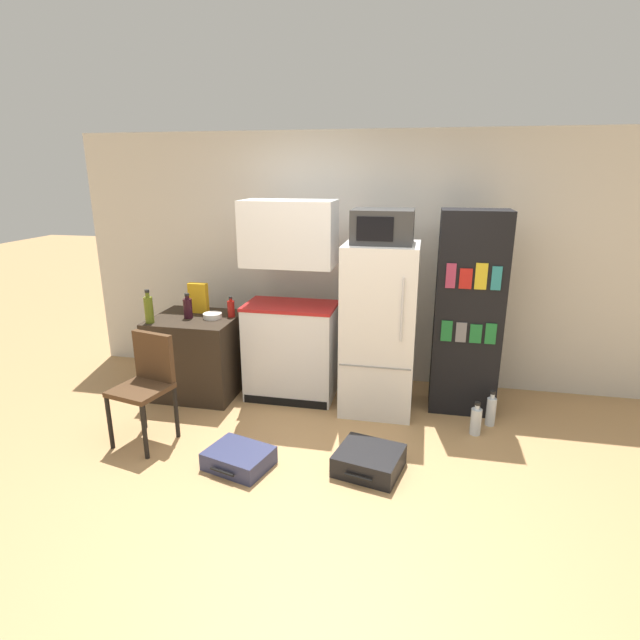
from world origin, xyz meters
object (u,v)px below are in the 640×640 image
bookshelf (468,314)px  bottle_ketchup_red (231,308)px  bottle_wine_dark (188,308)px  water_bottle_front (491,411)px  microwave (383,226)px  bottle_olive_oil (149,309)px  cereal_box (198,298)px  water_bottle_middle (476,421)px  kitchen_hutch (290,312)px  refrigerator (379,329)px  side_table (198,355)px  bowl (213,316)px  chair (147,378)px  suitcase_small_flat (239,458)px  suitcase_large_flat (369,461)px

bookshelf → bottle_ketchup_red: bookshelf is taller
bottle_wine_dark → water_bottle_front: size_ratio=0.75×
microwave → bottle_olive_oil: 2.27m
cereal_box → water_bottle_middle: (2.69, -0.47, -0.82)m
kitchen_hutch → refrigerator: (0.86, -0.07, -0.09)m
bookshelf → side_table: bearing=-176.1°
bottle_ketchup_red → side_table: bearing=-166.6°
bowl → chair: chair is taller
refrigerator → water_bottle_middle: size_ratio=5.24×
refrigerator → bottle_olive_oil: (-2.12, -0.30, 0.15)m
microwave → suitcase_small_flat: 2.24m
bottle_ketchup_red → cereal_box: 0.38m
bottle_ketchup_red → suitcase_small_flat: size_ratio=0.37×
kitchen_hutch → suitcase_small_flat: (-0.07, -1.30, -0.80)m
bottle_ketchup_red → suitcase_small_flat: (0.52, -1.27, -0.81)m
chair → kitchen_hutch: bearing=61.1°
kitchen_hutch → suitcase_large_flat: bearing=-51.8°
microwave → suitcase_small_flat: size_ratio=0.96×
bookshelf → suitcase_large_flat: (-0.73, -1.21, -0.84)m
bowl → suitcase_small_flat: (0.68, -1.19, -0.75)m
bottle_wine_dark → suitcase_large_flat: size_ratio=0.44×
bottle_ketchup_red → water_bottle_middle: (2.32, -0.40, -0.75)m
refrigerator → microwave: bearing=-106.0°
kitchen_hutch → cereal_box: bearing=177.1°
side_table → cereal_box: (-0.02, 0.16, 0.54)m
bookshelf → suitcase_large_flat: bookshelf is taller
bottle_wine_dark → water_bottle_middle: size_ratio=0.82×
bottle_olive_oil → water_bottle_middle: (2.99, -0.05, -0.80)m
bottle_wine_dark → chair: bottle_wine_dark is taller
refrigerator → microwave: size_ratio=2.98×
suitcase_large_flat → bottle_wine_dark: bearing=164.9°
suitcase_small_flat → microwave: bearing=69.0°
cereal_box → suitcase_small_flat: (0.89, -1.35, -0.87)m
bottle_ketchup_red → suitcase_large_flat: (1.49, -1.12, -0.79)m
side_table → cereal_box: cereal_box is taller
bowl → suitcase_large_flat: 2.08m
microwave → bottle_olive_oil: microwave is taller
suitcase_small_flat → water_bottle_front: (1.94, 1.06, 0.07)m
bottle_olive_oil → suitcase_large_flat: (2.16, -0.78, -0.84)m
suitcase_small_flat → water_bottle_middle: water_bottle_middle is taller
side_table → water_bottle_front: size_ratio=2.50×
bottle_olive_oil → bottle_ketchup_red: size_ratio=1.57×
kitchen_hutch → water_bottle_front: (1.87, -0.23, -0.73)m
microwave → suitcase_large_flat: 1.94m
bottle_olive_oil → bowl: bottle_olive_oil is taller
bookshelf → bottle_wine_dark: (-2.61, -0.22, -0.03)m
bowl → chair: size_ratio=0.20×
cereal_box → suitcase_small_flat: cereal_box is taller
bottle_wine_dark → bottle_ketchup_red: 0.41m
bookshelf → water_bottle_middle: 0.94m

